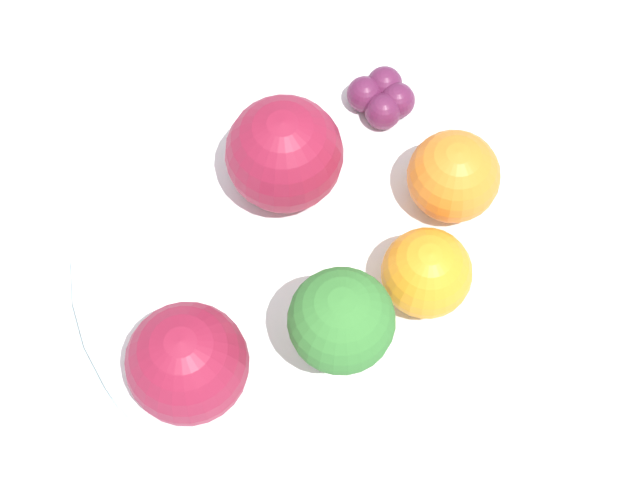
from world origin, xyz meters
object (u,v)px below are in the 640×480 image
grape_cluster (382,98)px  orange_back (426,273)px  broccoli (341,322)px  apple_green (187,363)px  orange_front (453,176)px  apple_red (284,154)px  bowl (320,263)px

grape_cluster → orange_back: bearing=-161.8°
broccoli → apple_green: bearing=110.6°
orange_front → apple_red: bearing=92.6°
apple_red → grape_cluster: 0.07m
grape_cluster → apple_red: bearing=141.3°
apple_red → grape_cluster: (0.05, -0.04, -0.02)m
broccoli → grape_cluster: (0.14, -0.00, -0.03)m
apple_red → apple_green: bearing=167.6°
orange_front → orange_back: bearing=172.2°
orange_back → grape_cluster: size_ratio=1.19×
apple_red → grape_cluster: bearing=-38.7°
apple_green → bowl: bearing=-31.4°
broccoli → grape_cluster: broccoli is taller
apple_green → orange_back: apple_green is taller
broccoli → grape_cluster: 0.14m
bowl → apple_green: 0.10m
orange_back → grape_cluster: orange_back is taller
orange_back → broccoli: bearing=137.5°
orange_back → apple_red: bearing=57.0°
apple_red → orange_back: size_ratio=1.35×
bowl → orange_front: (0.04, -0.06, 0.04)m
broccoli → grape_cluster: size_ratio=1.85×
apple_green → orange_front: apple_green is taller
apple_green → grape_cluster: 0.18m
apple_red → apple_green: apple_red is taller
broccoli → orange_front: 0.10m
orange_back → grape_cluster: 0.11m
apple_green → grape_cluster: size_ratio=1.53×
broccoli → orange_back: broccoli is taller
orange_front → grape_cluster: size_ratio=1.27×
grape_cluster → orange_front: bearing=-140.3°
orange_front → orange_back: size_ratio=1.06×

